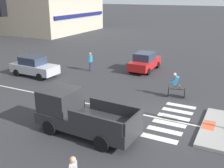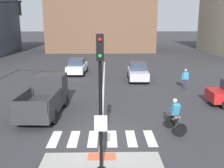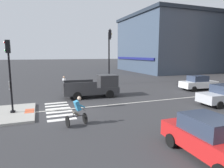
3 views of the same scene
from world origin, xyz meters
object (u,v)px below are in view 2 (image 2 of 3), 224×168
(car_white_westbound_distant, at_px, (77,66))
(pickup_truck_charcoal_westbound_near, at_px, (46,96))
(cyclist, at_px, (176,115))
(car_silver_eastbound_far, at_px, (138,72))
(pedestrian_waiting_far_side, at_px, (185,77))
(signal_pole, at_px, (100,93))

(car_white_westbound_distant, xyz_separation_m, pickup_truck_charcoal_westbound_near, (-0.53, -11.92, 0.17))
(car_white_westbound_distant, xyz_separation_m, cyclist, (6.44, -14.99, 0.06))
(pickup_truck_charcoal_westbound_near, relative_size, cyclist, 3.09)
(car_silver_eastbound_far, distance_m, cyclist, 11.84)
(pedestrian_waiting_far_side, bearing_deg, car_white_westbound_distant, 145.08)
(pickup_truck_charcoal_westbound_near, bearing_deg, car_white_westbound_distant, 87.45)
(car_silver_eastbound_far, xyz_separation_m, cyclist, (0.46, -11.83, 0.06))
(car_white_westbound_distant, distance_m, cyclist, 16.31)
(signal_pole, distance_m, car_silver_eastbound_far, 16.00)
(signal_pole, relative_size, pickup_truck_charcoal_westbound_near, 0.92)
(signal_pole, xyz_separation_m, car_silver_eastbound_far, (3.11, 15.53, -2.22))
(pedestrian_waiting_far_side, bearing_deg, signal_pole, -118.34)
(signal_pole, bearing_deg, cyclist, 46.12)
(pickup_truck_charcoal_westbound_near, relative_size, pedestrian_waiting_far_side, 3.11)
(pickup_truck_charcoal_westbound_near, bearing_deg, signal_pole, -63.32)
(cyclist, bearing_deg, pickup_truck_charcoal_westbound_near, 156.21)
(car_white_westbound_distant, distance_m, pickup_truck_charcoal_westbound_near, 11.93)
(signal_pole, height_order, car_white_westbound_distant, signal_pole)
(car_white_westbound_distant, height_order, cyclist, cyclist)
(pickup_truck_charcoal_westbound_near, bearing_deg, car_silver_eastbound_far, 53.37)
(car_white_westbound_distant, height_order, pedestrian_waiting_far_side, pedestrian_waiting_far_side)
(signal_pole, relative_size, cyclist, 2.85)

